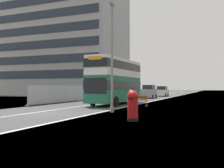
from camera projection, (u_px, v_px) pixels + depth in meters
ground at (54, 114)px, 19.01m from camera, size 140.00×280.00×0.10m
double_decker_bus at (116, 80)px, 28.96m from camera, size 2.83×10.45×4.97m
lamppost_foreground at (112, 61)px, 19.76m from camera, size 0.29×0.70×8.29m
red_pillar_postbox at (133, 104)px, 14.76m from camera, size 0.66×0.66×1.73m
roadworks_barrier at (139, 99)px, 26.44m from camera, size 1.90×0.94×1.05m
construction_site_fence at (79, 93)px, 35.43m from camera, size 0.44×20.60×2.16m
car_oncoming_near at (149, 92)px, 44.33m from camera, size 2.07×3.97×2.24m
car_receding_mid at (162, 92)px, 52.88m from camera, size 2.02×4.37×2.05m
bare_tree_far_verge_near at (112, 85)px, 61.03m from camera, size 1.81×2.09×5.11m
pedestrian_at_kerb at (131, 100)px, 21.99m from camera, size 0.34×0.34×1.69m
backdrop_office_block at (61, 42)px, 61.43m from camera, size 29.00×15.59×24.79m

